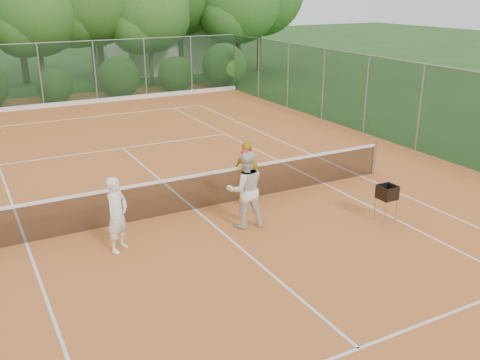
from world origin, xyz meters
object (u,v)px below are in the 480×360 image
(player_white, at_px, (117,214))
(player_yellow, at_px, (247,172))
(ball_hopper, at_px, (387,193))
(player_center_grp, at_px, (245,189))

(player_white, bearing_deg, player_yellow, -23.44)
(player_white, bearing_deg, ball_hopper, -53.78)
(player_yellow, xyz_separation_m, ball_hopper, (2.41, -2.65, -0.11))
(player_center_grp, bearing_deg, player_white, 176.03)
(player_center_grp, bearing_deg, player_yellow, 59.46)
(player_white, height_order, player_center_grp, player_center_grp)
(player_white, relative_size, ball_hopper, 1.83)
(player_yellow, distance_m, ball_hopper, 3.58)
(player_white, height_order, player_yellow, player_yellow)
(player_white, relative_size, player_yellow, 1.00)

